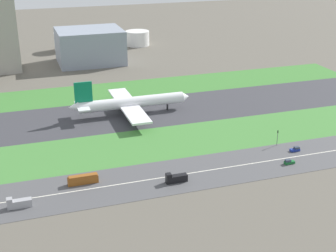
{
  "coord_description": "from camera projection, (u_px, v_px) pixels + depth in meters",
  "views": [
    {
      "loc": [
        -69.87,
        -231.58,
        89.31
      ],
      "look_at": [
        -5.24,
        -36.5,
        6.0
      ],
      "focal_mm": 51.31,
      "sensor_mm": 36.0,
      "label": 1
    }
  ],
  "objects": [
    {
      "name": "fuel_tank_west",
      "position": [
        66.0,
        41.0,
        386.72
      ],
      "size": [
        18.15,
        18.15,
        14.65
      ],
      "primitive_type": "cylinder",
      "color": "silver",
      "rests_on": "ground_plane"
    },
    {
      "name": "car_0",
      "position": [
        295.0,
        149.0,
        210.05
      ],
      "size": [
        4.4,
        1.8,
        2.0
      ],
      "color": "navy",
      "rests_on": "highway"
    },
    {
      "name": "car_2",
      "position": [
        289.0,
        162.0,
        198.55
      ],
      "size": [
        4.4,
        1.8,
        2.0
      ],
      "rotation": [
        0.0,
        0.0,
        3.14
      ],
      "color": "#19662D",
      "rests_on": "highway"
    },
    {
      "name": "grass_median_south",
      "position": [
        182.0,
        140.0,
        221.55
      ],
      "size": [
        280.0,
        36.0,
        0.1
      ],
      "primitive_type": "cube",
      "color": "#427F38",
      "rests_on": "ground_plane"
    },
    {
      "name": "hangar_building",
      "position": [
        90.0,
        46.0,
        348.89
      ],
      "size": [
        46.48,
        38.43,
        24.4
      ],
      "primitive_type": "cube",
      "color": "gray",
      "rests_on": "ground_plane"
    },
    {
      "name": "fuel_tank_east",
      "position": [
        137.0,
        38.0,
        404.65
      ],
      "size": [
        19.97,
        19.97,
        12.1
      ],
      "primitive_type": "cylinder",
      "color": "silver",
      "rests_on": "ground_plane"
    },
    {
      "name": "airliner",
      "position": [
        129.0,
        103.0,
        250.99
      ],
      "size": [
        65.0,
        56.0,
        19.7
      ],
      "color": "white",
      "rests_on": "runway"
    },
    {
      "name": "truck_1",
      "position": [
        19.0,
        203.0,
        166.88
      ],
      "size": [
        8.4,
        2.5,
        4.0
      ],
      "rotation": [
        0.0,
        0.0,
        3.14
      ],
      "color": "#99999E",
      "rests_on": "highway"
    },
    {
      "name": "grass_median_north",
      "position": [
        136.0,
        89.0,
        293.69
      ],
      "size": [
        280.0,
        36.0,
        0.1
      ],
      "primitive_type": "cube",
      "color": "#3D7A33",
      "rests_on": "ground_plane"
    },
    {
      "name": "highway_centerline",
      "position": [
        209.0,
        170.0,
        193.38
      ],
      "size": [
        266.0,
        0.5,
        0.01
      ],
      "primitive_type": "cube",
      "color": "silver",
      "rests_on": "highway"
    },
    {
      "name": "runway",
      "position": [
        156.0,
        111.0,
        257.62
      ],
      "size": [
        280.0,
        46.0,
        0.1
      ],
      "primitive_type": "cube",
      "color": "#38383D",
      "rests_on": "ground_plane"
    },
    {
      "name": "highway",
      "position": [
        209.0,
        170.0,
        193.4
      ],
      "size": [
        280.0,
        28.0,
        0.1
      ],
      "primitive_type": "cube",
      "color": "#4C4C4F",
      "rests_on": "ground_plane"
    },
    {
      "name": "traffic_light",
      "position": [
        277.0,
        137.0,
        214.5
      ],
      "size": [
        0.36,
        0.5,
        7.2
      ],
      "color": "#4C4C51",
      "rests_on": "highway"
    },
    {
      "name": "bus_0",
      "position": [
        83.0,
        179.0,
        182.61
      ],
      "size": [
        11.6,
        2.5,
        3.5
      ],
      "color": "brown",
      "rests_on": "highway"
    },
    {
      "name": "fuel_tank_centre",
      "position": [
        104.0,
        39.0,
        396.04
      ],
      "size": [
        19.71,
        19.71,
        13.8
      ],
      "primitive_type": "cylinder",
      "color": "silver",
      "rests_on": "ground_plane"
    },
    {
      "name": "ground_plane",
      "position": [
        156.0,
        111.0,
        257.64
      ],
      "size": [
        800.0,
        800.0,
        0.0
      ],
      "primitive_type": "plane",
      "color": "#5B564C"
    },
    {
      "name": "truck_0",
      "position": [
        176.0,
        178.0,
        183.79
      ],
      "size": [
        8.4,
        2.5,
        4.0
      ],
      "rotation": [
        0.0,
        0.0,
        3.14
      ],
      "color": "black",
      "rests_on": "highway"
    }
  ]
}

